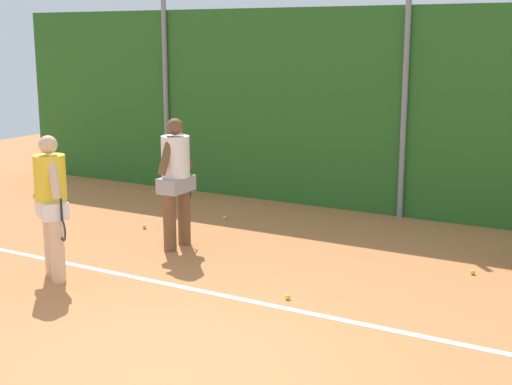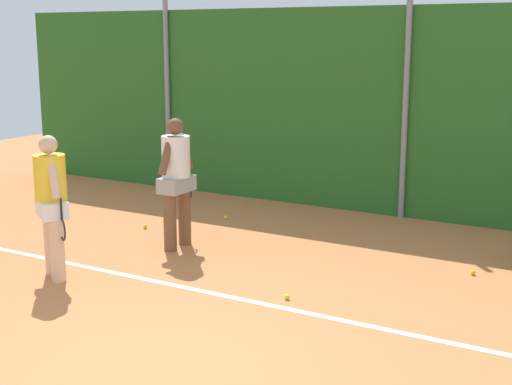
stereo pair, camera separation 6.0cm
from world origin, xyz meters
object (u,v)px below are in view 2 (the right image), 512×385
player_midcourt (176,176)px  tennis_ball_5 (287,297)px  player_foreground_near (51,199)px  tennis_ball_1 (226,217)px  tennis_ball_4 (473,273)px  tennis_ball_2 (145,227)px

player_midcourt → tennis_ball_5: (2.41, -1.12, -1.04)m
player_foreground_near → player_midcourt: (0.55, 1.90, 0.03)m
tennis_ball_1 → tennis_ball_4: bearing=-11.1°
player_midcourt → tennis_ball_4: size_ratio=28.92×
player_foreground_near → tennis_ball_2: 2.74m
tennis_ball_1 → player_midcourt: bearing=-80.7°
tennis_ball_4 → tennis_ball_5: size_ratio=1.00×
tennis_ball_1 → tennis_ball_5: (2.70, -2.88, 0.00)m
player_foreground_near → tennis_ball_1: (0.26, 3.66, -1.00)m
player_foreground_near → player_midcourt: player_midcourt is taller
tennis_ball_5 → tennis_ball_4: bearing=50.4°
tennis_ball_2 → tennis_ball_5: bearing=-26.1°
tennis_ball_1 → tennis_ball_5: bearing=-46.9°
tennis_ball_2 → tennis_ball_5: same height
player_foreground_near → tennis_ball_2: player_foreground_near is taller
tennis_ball_4 → tennis_ball_5: 2.62m
player_midcourt → tennis_ball_1: bearing=7.9°
player_foreground_near → tennis_ball_2: size_ratio=27.99×
tennis_ball_1 → tennis_ball_4: 4.46m
player_foreground_near → tennis_ball_5: (2.96, 0.78, -1.00)m
tennis_ball_2 → tennis_ball_5: (3.50, -1.71, 0.00)m
tennis_ball_1 → tennis_ball_5: 3.95m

